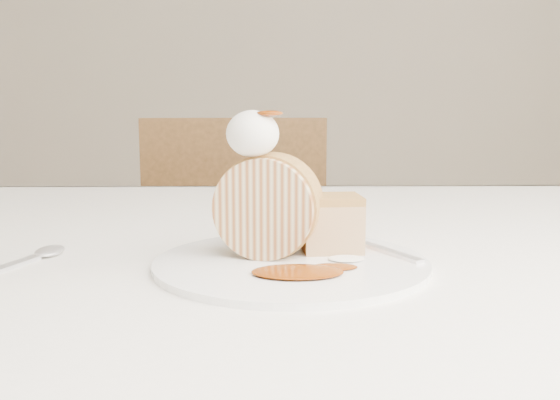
{
  "coord_description": "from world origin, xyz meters",
  "views": [
    {
      "loc": [
        0.01,
        -0.48,
        0.9
      ],
      "look_at": [
        0.02,
        0.09,
        0.81
      ],
      "focal_mm": 40.0,
      "sensor_mm": 36.0,
      "label": 1
    }
  ],
  "objects": [
    {
      "name": "caramel_pool",
      "position": [
        0.03,
        0.03,
        0.76
      ],
      "size": [
        0.08,
        0.06,
        0.0
      ],
      "primitive_type": null,
      "rotation": [
        0.0,
        0.0,
        0.08
      ],
      "color": "#6F2A04",
      "rests_on": "plate"
    },
    {
      "name": "fork",
      "position": [
        0.12,
        0.11,
        0.76
      ],
      "size": [
        0.09,
        0.14,
        0.0
      ],
      "primitive_type": "cube",
      "rotation": [
        0.0,
        0.0,
        0.49
      ],
      "color": "silver",
      "rests_on": "plate"
    },
    {
      "name": "cake_chunk",
      "position": [
        0.07,
        0.12,
        0.78
      ],
      "size": [
        0.06,
        0.06,
        0.05
      ],
      "primitive_type": "cube",
      "rotation": [
        0.0,
        0.0,
        0.08
      ],
      "color": "#AC7B41",
      "rests_on": "plate"
    },
    {
      "name": "plate",
      "position": [
        0.03,
        0.08,
        0.75
      ],
      "size": [
        0.27,
        0.27,
        0.01
      ],
      "primitive_type": "cylinder",
      "rotation": [
        0.0,
        0.0,
        0.08
      ],
      "color": "white",
      "rests_on": "table"
    },
    {
      "name": "chair_far",
      "position": [
        -0.08,
        1.01,
        0.5
      ],
      "size": [
        0.42,
        0.42,
        0.87
      ],
      "rotation": [
        0.0,
        0.0,
        3.18
      ],
      "color": "brown",
      "rests_on": "ground"
    },
    {
      "name": "roulade_slice",
      "position": [
        0.01,
        0.1,
        0.8
      ],
      "size": [
        0.1,
        0.07,
        0.09
      ],
      "primitive_type": "cylinder",
      "rotation": [
        1.57,
        0.0,
        -0.23
      ],
      "color": "#CBBB8D",
      "rests_on": "plate"
    },
    {
      "name": "table",
      "position": [
        0.0,
        0.2,
        0.66
      ],
      "size": [
        1.4,
        0.9,
        0.75
      ],
      "color": "white",
      "rests_on": "ground"
    },
    {
      "name": "whipped_cream",
      "position": [
        -0.0,
        0.09,
        0.87
      ],
      "size": [
        0.05,
        0.05,
        0.04
      ],
      "primitive_type": "ellipsoid",
      "color": "white",
      "rests_on": "roulade_slice"
    },
    {
      "name": "caramel_drizzle",
      "position": [
        0.01,
        0.08,
        0.89
      ],
      "size": [
        0.02,
        0.02,
        0.01
      ],
      "primitive_type": "ellipsoid",
      "color": "#6F2A04",
      "rests_on": "whipped_cream"
    }
  ]
}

